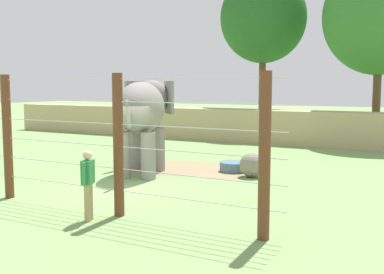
{
  "coord_description": "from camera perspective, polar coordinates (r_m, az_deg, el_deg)",
  "views": [
    {
      "loc": [
        8.84,
        -11.66,
        3.18
      ],
      "look_at": [
        1.1,
        2.5,
        1.4
      ],
      "focal_mm": 44.14,
      "sensor_mm": 36.0,
      "label": 1
    }
  ],
  "objects": [
    {
      "name": "enrichment_ball",
      "position": [
        16.49,
        7.24,
        -3.36
      ],
      "size": [
        0.86,
        0.86,
        0.86
      ],
      "primitive_type": "sphere",
      "color": "gray",
      "rests_on": "ground"
    },
    {
      "name": "zookeeper",
      "position": [
        11.35,
        -12.45,
        -5.33
      ],
      "size": [
        0.35,
        0.57,
        1.67
      ],
      "color": "tan",
      "rests_on": "ground"
    },
    {
      "name": "cable_fence",
      "position": [
        12.75,
        -15.7,
        -0.42
      ],
      "size": [
        12.16,
        0.25,
        3.47
      ],
      "color": "brown",
      "rests_on": "ground"
    },
    {
      "name": "embankment_wall",
      "position": [
        26.43,
        9.01,
        1.29
      ],
      "size": [
        36.0,
        1.8,
        1.82
      ],
      "primitive_type": "cube",
      "color": "tan",
      "rests_on": "ground"
    },
    {
      "name": "tree_left_of_centre",
      "position": [
        31.54,
        8.6,
        14.01
      ],
      "size": [
        5.51,
        5.51,
        10.37
      ],
      "color": "brown",
      "rests_on": "ground"
    },
    {
      "name": "tree_far_left",
      "position": [
        28.51,
        21.77,
        13.43
      ],
      "size": [
        6.16,
        6.16,
        10.18
      ],
      "color": "brown",
      "rests_on": "ground"
    },
    {
      "name": "water_tub",
      "position": [
        17.57,
        5.16,
        -3.56
      ],
      "size": [
        1.1,
        1.1,
        0.35
      ],
      "color": "slate",
      "rests_on": "ground"
    },
    {
      "name": "ground_plane",
      "position": [
        14.98,
        -8.35,
        -6.04
      ],
      "size": [
        120.0,
        120.0,
        0.0
      ],
      "primitive_type": "plane",
      "color": "#759956"
    },
    {
      "name": "dirt_patch",
      "position": [
        18.17,
        -0.52,
        -3.78
      ],
      "size": [
        5.14,
        4.01,
        0.01
      ],
      "primitive_type": "cube",
      "rotation": [
        0.0,
        0.0,
        0.19
      ],
      "color": "#937F5B",
      "rests_on": "ground"
    },
    {
      "name": "elephant",
      "position": [
        17.1,
        -5.92,
        3.07
      ],
      "size": [
        2.73,
        4.32,
        3.37
      ],
      "color": "gray",
      "rests_on": "ground"
    }
  ]
}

